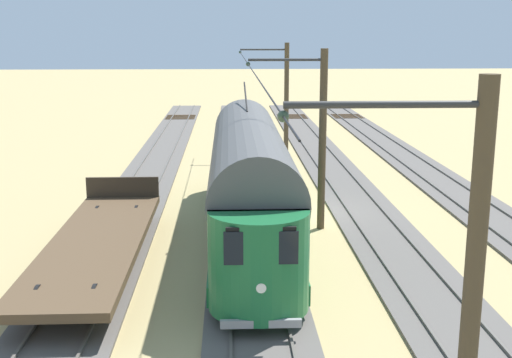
# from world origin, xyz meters

# --- Properties ---
(ground_plane) EXTENTS (220.00, 220.00, 0.00)m
(ground_plane) POSITION_xyz_m (0.00, 0.00, 0.00)
(ground_plane) COLOR tan
(track_streetcar_siding) EXTENTS (2.80, 80.00, 0.18)m
(track_streetcar_siding) POSITION_xyz_m (-7.32, -0.31, 0.05)
(track_streetcar_siding) COLOR #56514C
(track_streetcar_siding) RESTS_ON ground
(track_adjacent_siding) EXTENTS (2.80, 80.00, 0.18)m
(track_adjacent_siding) POSITION_xyz_m (-2.44, -0.31, 0.05)
(track_adjacent_siding) COLOR #56514C
(track_adjacent_siding) RESTS_ON ground
(track_third_siding) EXTENTS (2.80, 80.00, 0.18)m
(track_third_siding) POSITION_xyz_m (2.44, -0.31, 0.05)
(track_third_siding) COLOR #56514C
(track_third_siding) RESTS_ON ground
(track_outer_siding) EXTENTS (2.80, 80.00, 0.18)m
(track_outer_siding) POSITION_xyz_m (7.32, -0.31, 0.05)
(track_outer_siding) COLOR #56514C
(track_outer_siding) RESTS_ON ground
(vintage_streetcar) EXTENTS (2.65, 16.84, 4.97)m
(vintage_streetcar) POSITION_xyz_m (2.44, 3.07, 2.26)
(vintage_streetcar) COLOR #196033
(vintage_streetcar) RESTS_ON ground
(flatcar_adjacent) EXTENTS (2.80, 11.00, 1.60)m
(flatcar_adjacent) POSITION_xyz_m (7.32, 6.00, 0.86)
(flatcar_adjacent) COLOR brown
(flatcar_adjacent) RESTS_ON ground
(catenary_pole_foreground) EXTENTS (2.96, 0.28, 6.72)m
(catenary_pole_foreground) POSITION_xyz_m (-0.21, -12.79, 3.52)
(catenary_pole_foreground) COLOR #4C3D28
(catenary_pole_foreground) RESTS_ON ground
(catenary_pole_mid_near) EXTENTS (2.96, 0.28, 6.72)m
(catenary_pole_mid_near) POSITION_xyz_m (-0.21, 2.12, 3.52)
(catenary_pole_mid_near) COLOR #4C3D28
(catenary_pole_mid_near) RESTS_ON ground
(catenary_pole_mid_far) EXTENTS (2.96, 0.28, 6.72)m
(catenary_pole_mid_far) POSITION_xyz_m (-0.21, 17.03, 3.52)
(catenary_pole_mid_far) COLOR #4C3D28
(catenary_pole_mid_far) RESTS_ON ground
(overhead_wire_run) EXTENTS (2.76, 33.81, 0.18)m
(overhead_wire_run) POSITION_xyz_m (2.37, 1.39, 6.17)
(overhead_wire_run) COLOR black
(overhead_wire_run) RESTS_ON ground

